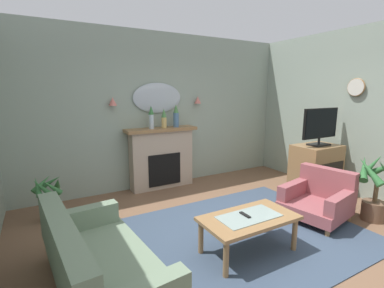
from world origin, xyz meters
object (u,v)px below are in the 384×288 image
tv_flatscreen (320,126)px  potted_plant_tall_palm (376,188)px  wall_sconce_right (198,100)px  armchair_by_coffee_table (319,198)px  mantel_vase_left (176,116)px  tv_cabinet (315,170)px  wall_clock (356,87)px  wall_mirror (158,98)px  fireplace (162,158)px  tv_remote (245,215)px  potted_plant_small_fern (49,198)px  wall_sconce_left (113,102)px  mantel_vase_right (164,118)px  floral_couch (94,261)px  coffee_table (249,221)px  mantel_vase_centre (151,117)px

tv_flatscreen → potted_plant_tall_palm: 1.33m
wall_sconce_right → armchair_by_coffee_table: size_ratio=0.15×
mantel_vase_left → wall_sconce_right: size_ratio=3.08×
tv_cabinet → wall_clock: bearing=-27.7°
wall_mirror → potted_plant_tall_palm: bearing=-54.3°
armchair_by_coffee_table → tv_flatscreen: bearing=39.0°
fireplace → tv_remote: fireplace is taller
wall_mirror → tv_remote: 2.93m
potted_plant_small_fern → potted_plant_tall_palm: potted_plant_tall_palm is taller
tv_flatscreen → wall_sconce_right: bearing=128.0°
tv_flatscreen → wall_mirror: bearing=140.6°
armchair_by_coffee_table → tv_flatscreen: size_ratio=1.14×
wall_sconce_left → wall_sconce_right: 1.70m
mantel_vase_right → potted_plant_small_fern: mantel_vase_right is taller
tv_remote → wall_sconce_left: bearing=107.1°
fireplace → potted_plant_small_fern: (-1.97, -0.53, -0.22)m
mantel_vase_left → floral_couch: 3.22m
armchair_by_coffee_table → potted_plant_tall_palm: bearing=-34.3°
mantel_vase_right → tv_cabinet: size_ratio=0.40×
wall_mirror → wall_sconce_right: bearing=-3.4°
armchair_by_coffee_table → tv_remote: bearing=-174.3°
mantel_vase_left → potted_plant_small_fern: (-2.27, -0.50, -1.02)m
coffee_table → armchair_by_coffee_table: bearing=7.0°
mantel_vase_left → wall_sconce_left: size_ratio=3.08×
tv_cabinet → tv_flatscreen: 0.80m
wall_sconce_left → floral_couch: wall_sconce_left is taller
mantel_vase_centre → wall_sconce_right: bearing=6.5°
tv_cabinet → potted_plant_small_fern: (-4.23, 1.16, -0.10)m
fireplace → mantel_vase_centre: bearing=-171.9°
mantel_vase_right → wall_mirror: size_ratio=0.37×
mantel_vase_right → mantel_vase_centre: bearing=180.0°
tv_flatscreen → mantel_vase_left: bearing=139.3°
potted_plant_small_fern → potted_plant_tall_palm: bearing=-29.0°
wall_mirror → potted_plant_small_fern: 2.49m
armchair_by_coffee_table → potted_plant_small_fern: size_ratio=1.40×
potted_plant_tall_palm → tv_cabinet: bearing=82.1°
mantel_vase_centre → mantel_vase_right: bearing=0.0°
mantel_vase_right → coffee_table: bearing=-91.6°
wall_mirror → potted_plant_small_fern: (-1.97, -0.67, -1.36)m
potted_plant_small_fern → mantel_vase_right: bearing=13.9°
floral_couch → wall_sconce_right: bearing=43.9°
coffee_table → floral_couch: size_ratio=0.62×
wall_sconce_right → tv_cabinet: bearing=-51.7°
coffee_table → wall_sconce_right: bearing=71.7°
floral_couch → armchair_by_coffee_table: (3.14, -0.00, -0.01)m
wall_mirror → potted_plant_small_fern: size_ratio=1.40×
tv_flatscreen → tv_cabinet: bearing=90.0°
wall_sconce_left → coffee_table: (0.83, -2.62, -1.28)m
fireplace → tv_flatscreen: tv_flatscreen is taller
tv_flatscreen → armchair_by_coffee_table: bearing=-141.0°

